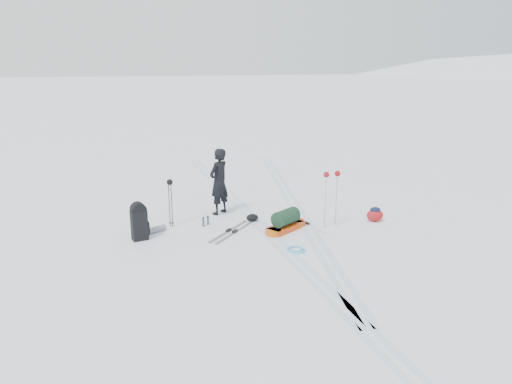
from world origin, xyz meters
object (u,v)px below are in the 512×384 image
skier (219,182)px  ski_poles_black (170,188)px  pulk_sled (286,222)px  expedition_rucksack (141,222)px

skier → ski_poles_black: skier is taller
skier → pulk_sled: skier is taller
skier → ski_poles_black: size_ratio=1.47×
pulk_sled → ski_poles_black: bearing=125.4°
expedition_rucksack → ski_poles_black: ski_poles_black is taller
pulk_sled → ski_poles_black: 3.05m
expedition_rucksack → ski_poles_black: size_ratio=0.74×
skier → pulk_sled: size_ratio=1.35×
pulk_sled → expedition_rucksack: size_ratio=1.47×
ski_poles_black → expedition_rucksack: bearing=-150.4°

